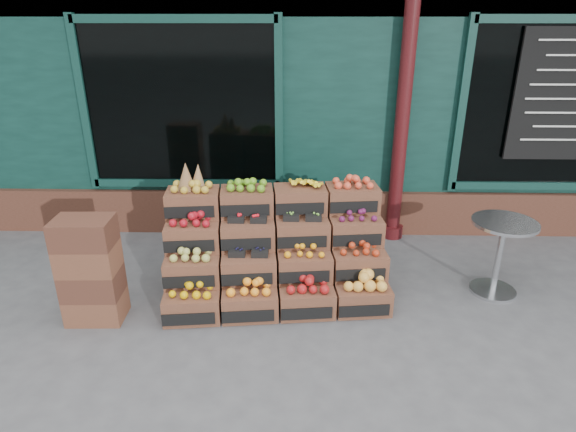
{
  "coord_description": "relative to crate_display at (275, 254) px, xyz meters",
  "views": [
    {
      "loc": [
        -0.09,
        -4.0,
        2.82
      ],
      "look_at": [
        -0.2,
        0.7,
        0.85
      ],
      "focal_mm": 30.0,
      "sensor_mm": 36.0,
      "label": 1
    }
  ],
  "objects": [
    {
      "name": "shop_facade",
      "position": [
        0.34,
        4.5,
        1.96
      ],
      "size": [
        12.0,
        6.24,
        4.8
      ],
      "color": "#0E302A",
      "rests_on": "ground"
    },
    {
      "name": "bistro_table",
      "position": [
        2.4,
        0.01,
        0.09
      ],
      "size": [
        0.67,
        0.67,
        0.84
      ],
      "rotation": [
        0.0,
        0.0,
        0.42
      ],
      "color": "silver",
      "rests_on": "ground"
    },
    {
      "name": "crate_display",
      "position": [
        0.0,
        0.0,
        0.0
      ],
      "size": [
        2.38,
        1.34,
        1.42
      ],
      "rotation": [
        0.0,
        0.0,
        0.11
      ],
      "color": "brown",
      "rests_on": "ground"
    },
    {
      "name": "ground",
      "position": [
        0.34,
        -0.61,
        -0.44
      ],
      "size": [
        60.0,
        60.0,
        0.0
      ],
      "primitive_type": "plane",
      "color": "#4D4D50",
      "rests_on": "ground"
    },
    {
      "name": "spare_crates",
      "position": [
        -1.75,
        -0.58,
        0.1
      ],
      "size": [
        0.55,
        0.39,
        1.08
      ],
      "rotation": [
        0.0,
        0.0,
        0.03
      ],
      "color": "brown",
      "rests_on": "ground"
    },
    {
      "name": "shopkeeper",
      "position": [
        -1.68,
        2.19,
        0.64
      ],
      "size": [
        0.9,
        0.71,
        2.15
      ],
      "primitive_type": "imported",
      "rotation": [
        0.0,
        0.0,
        2.86
      ],
      "color": "#154A27",
      "rests_on": "ground"
    }
  ]
}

